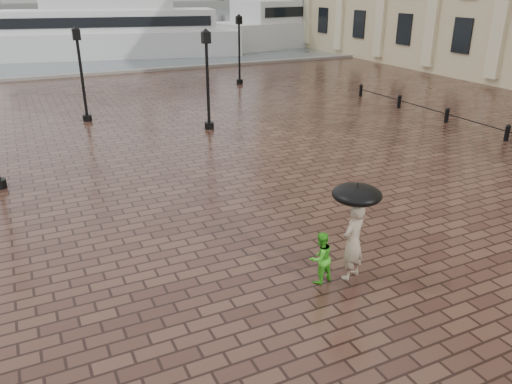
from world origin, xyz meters
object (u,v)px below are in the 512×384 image
(street_lamps, at_px, (91,74))
(ferry_near, at_px, (111,31))
(adult_pedestrian, at_px, (353,242))
(ferry_far, at_px, (321,18))
(child_pedestrian, at_px, (321,258))

(street_lamps, relative_size, ferry_near, 0.87)
(ferry_near, bearing_deg, adult_pedestrian, -81.43)
(ferry_far, bearing_deg, ferry_near, 174.92)
(street_lamps, bearing_deg, ferry_far, 41.69)
(adult_pedestrian, distance_m, ferry_far, 51.72)
(ferry_far, bearing_deg, child_pedestrian, -132.74)
(ferry_near, relative_size, ferry_far, 0.88)
(child_pedestrian, relative_size, ferry_near, 0.05)
(adult_pedestrian, bearing_deg, ferry_far, -141.86)
(street_lamps, xyz_separation_m, ferry_near, (5.51, 24.51, 0.02))
(street_lamps, distance_m, ferry_far, 40.25)
(street_lamps, bearing_deg, child_pedestrian, -82.63)
(ferry_far, bearing_deg, street_lamps, -148.64)
(street_lamps, bearing_deg, adult_pedestrian, -80.26)
(street_lamps, height_order, child_pedestrian, street_lamps)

